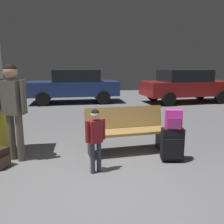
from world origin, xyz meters
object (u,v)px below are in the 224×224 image
(bench, at_px, (127,130))
(backpack_bright, at_px, (174,120))
(adult, at_px, (13,102))
(suitcase, at_px, (172,144))
(child, at_px, (95,134))
(backpack_dark_floor, at_px, (1,159))
(parked_car_far, at_px, (74,85))
(parked_car_side, at_px, (186,85))

(bench, relative_size, backpack_bright, 4.85)
(bench, height_order, adult, adult)
(suitcase, xyz_separation_m, adult, (-2.77, 0.44, 0.75))
(bench, relative_size, adult, 0.95)
(child, height_order, backpack_dark_floor, child)
(backpack_bright, xyz_separation_m, child, (-1.38, -0.26, -0.13))
(parked_car_far, bearing_deg, backpack_bright, -75.04)
(suitcase, xyz_separation_m, parked_car_far, (-1.91, 7.13, 0.48))
(bench, xyz_separation_m, parked_car_side, (3.98, 5.90, 0.36))
(backpack_bright, distance_m, child, 1.41)
(adult, bearing_deg, bench, 3.30)
(suitcase, xyz_separation_m, parked_car_side, (3.26, 6.46, 0.48))
(suitcase, distance_m, parked_car_far, 7.40)
(backpack_bright, bearing_deg, backpack_dark_floor, 177.79)
(suitcase, relative_size, parked_car_side, 0.14)
(backpack_bright, height_order, parked_car_side, parked_car_side)
(suitcase, xyz_separation_m, backpack_dark_floor, (-2.95, 0.11, -0.15))
(backpack_dark_floor, xyz_separation_m, parked_car_side, (6.22, 6.35, 0.64))
(child, xyz_separation_m, parked_car_far, (-0.52, 7.39, 0.17))
(parked_car_far, bearing_deg, suitcase, -75.03)
(parked_car_far, bearing_deg, parked_car_side, -7.34)
(backpack_bright, relative_size, parked_car_side, 0.08)
(child, xyz_separation_m, backpack_dark_floor, (-1.57, 0.37, -0.47))
(child, bearing_deg, suitcase, 10.64)
(parked_car_far, bearing_deg, adult, -97.38)
(parked_car_far, bearing_deg, bench, -79.76)
(backpack_dark_floor, bearing_deg, parked_car_far, 81.53)
(bench, relative_size, backpack_dark_floor, 4.85)
(suitcase, distance_m, backpack_dark_floor, 2.96)
(adult, bearing_deg, backpack_bright, -9.04)
(suitcase, height_order, backpack_dark_floor, suitcase)
(suitcase, distance_m, backpack_bright, 0.45)
(backpack_bright, relative_size, child, 0.33)
(child, relative_size, parked_car_far, 0.25)
(child, height_order, adult, adult)
(bench, distance_m, suitcase, 0.92)
(parked_car_far, bearing_deg, child, -85.95)
(backpack_dark_floor, bearing_deg, child, -13.39)
(bench, relative_size, suitcase, 2.73)
(bench, distance_m, child, 1.07)
(bench, relative_size, parked_car_side, 0.39)
(adult, relative_size, parked_car_side, 0.41)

